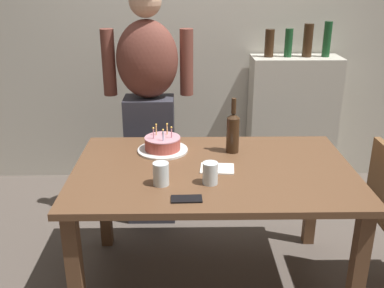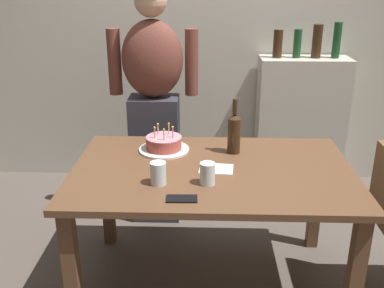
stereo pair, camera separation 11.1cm
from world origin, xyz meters
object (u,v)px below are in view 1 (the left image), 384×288
object	(u,v)px
water_glass_near	(210,173)
person_man_bearded	(149,104)
birthday_cake	(163,145)
water_glass_far	(161,174)
wine_bottle	(233,132)
cell_phone	(187,199)
napkin_stack	(217,169)

from	to	relation	value
water_glass_near	person_man_bearded	xyz separation A→B (m)	(-0.37, 0.96, 0.08)
birthday_cake	water_glass_near	size ratio (longest dim) A/B	2.65
water_glass_far	wine_bottle	xyz separation A→B (m)	(0.39, 0.42, 0.07)
wine_bottle	cell_phone	xyz separation A→B (m)	(-0.27, -0.58, -0.12)
water_glass_near	water_glass_far	size ratio (longest dim) A/B	0.97
birthday_cake	water_glass_near	world-z (taller)	birthday_cake
water_glass_near	birthday_cake	bearing A→B (deg)	120.56
water_glass_near	napkin_stack	world-z (taller)	water_glass_near
water_glass_far	napkin_stack	distance (m)	0.34
birthday_cake	wine_bottle	bearing A→B (deg)	-2.43
person_man_bearded	water_glass_near	bearing A→B (deg)	111.20
cell_phone	napkin_stack	distance (m)	0.37
birthday_cake	water_glass_near	bearing A→B (deg)	-59.44
birthday_cake	napkin_stack	bearing A→B (deg)	-41.18
water_glass_near	wine_bottle	bearing A→B (deg)	69.96
birthday_cake	person_man_bearded	bearing A→B (deg)	102.47
water_glass_near	napkin_stack	distance (m)	0.18
birthday_cake	water_glass_near	distance (m)	0.50
water_glass_far	birthday_cake	bearing A→B (deg)	91.63
wine_bottle	cell_phone	bearing A→B (deg)	-114.77
water_glass_near	cell_phone	distance (m)	0.21
water_glass_near	wine_bottle	xyz separation A→B (m)	(0.15, 0.41, 0.07)
water_glass_near	cell_phone	xyz separation A→B (m)	(-0.12, -0.17, -0.05)
birthday_cake	water_glass_far	bearing A→B (deg)	-88.37
water_glass_far	wine_bottle	world-z (taller)	wine_bottle
wine_bottle	cell_phone	size ratio (longest dim) A/B	2.24
wine_bottle	birthday_cake	bearing A→B (deg)	177.57
water_glass_far	cell_phone	size ratio (longest dim) A/B	0.80
birthday_cake	cell_phone	distance (m)	0.62
wine_bottle	person_man_bearded	world-z (taller)	person_man_bearded
birthday_cake	person_man_bearded	distance (m)	0.55
cell_phone	napkin_stack	size ratio (longest dim) A/B	0.81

